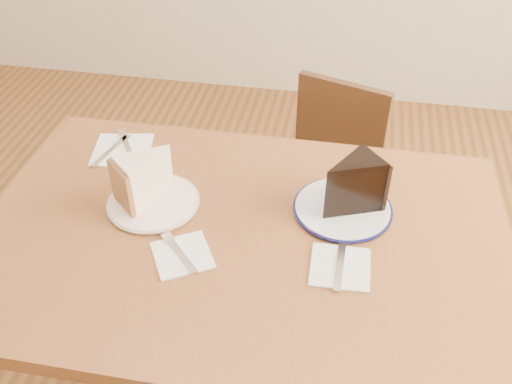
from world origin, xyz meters
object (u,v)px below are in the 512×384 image
at_px(chair_far, 323,185).
at_px(table, 241,264).
at_px(plate_navy, 342,209).
at_px(plate_cream, 153,202).
at_px(carrot_cake, 148,178).
at_px(chocolate_cake, 349,189).

bearing_deg(chair_far, table, 94.28).
relative_size(chair_far, plate_navy, 3.39).
bearing_deg(plate_cream, carrot_cake, 124.00).
relative_size(table, plate_navy, 5.37).
relative_size(table, chocolate_cake, 8.91).
height_order(carrot_cake, chocolate_cake, chocolate_cake).
bearing_deg(table, chair_far, 76.04).
distance_m(chair_far, plate_cream, 0.76).
distance_m(carrot_cake, chocolate_cake, 0.47).
height_order(plate_cream, chocolate_cake, chocolate_cake).
height_order(chair_far, plate_navy, plate_navy).
xyz_separation_m(plate_cream, carrot_cake, (-0.01, 0.02, 0.06)).
relative_size(plate_navy, chocolate_cake, 1.66).
bearing_deg(chocolate_cake, chair_far, -32.48).
relative_size(table, chair_far, 1.59).
bearing_deg(plate_navy, carrot_cake, -174.62).
xyz_separation_m(plate_cream, chocolate_cake, (0.45, 0.05, 0.07)).
bearing_deg(table, plate_cream, 164.70).
distance_m(chair_far, chocolate_cake, 0.66).
bearing_deg(plate_navy, chair_far, 97.57).
distance_m(plate_navy, chocolate_cake, 0.07).
bearing_deg(chair_far, plate_navy, 115.82).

